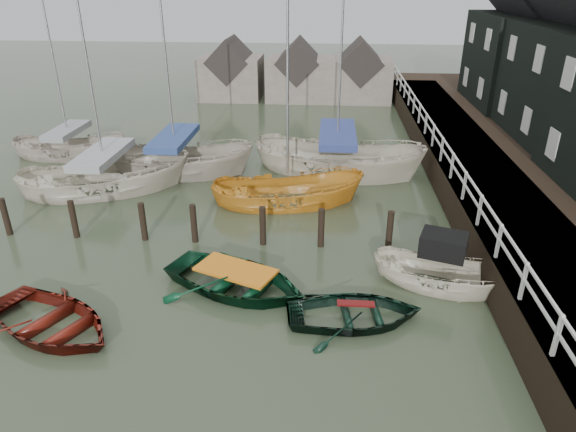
# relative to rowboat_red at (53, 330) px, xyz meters

# --- Properties ---
(ground) EXTENTS (120.00, 120.00, 0.00)m
(ground) POSITION_rel_rowboat_red_xyz_m (3.75, 2.20, 0.00)
(ground) COLOR #2E3824
(ground) RESTS_ON ground
(pier) EXTENTS (3.04, 32.00, 2.70)m
(pier) POSITION_rel_rowboat_red_xyz_m (13.23, 12.20, 0.71)
(pier) COLOR black
(pier) RESTS_ON ground
(mooring_pilings) EXTENTS (13.72, 0.22, 1.80)m
(mooring_pilings) POSITION_rel_rowboat_red_xyz_m (2.64, 5.20, 0.50)
(mooring_pilings) COLOR black
(mooring_pilings) RESTS_ON ground
(far_sheds) EXTENTS (14.00, 4.08, 4.39)m
(far_sheds) POSITION_rel_rowboat_red_xyz_m (4.59, 28.20, 1.86)
(far_sheds) COLOR #665B51
(far_sheds) RESTS_ON ground
(rowboat_red) EXTENTS (4.99, 4.47, 0.85)m
(rowboat_red) POSITION_rel_rowboat_red_xyz_m (0.00, 0.00, 0.00)
(rowboat_red) COLOR #57140C
(rowboat_red) RESTS_ON ground
(rowboat_green) EXTENTS (5.36, 4.68, 0.93)m
(rowboat_green) POSITION_rel_rowboat_red_xyz_m (4.51, 2.31, 0.00)
(rowboat_green) COLOR #08331C
(rowboat_green) RESTS_ON ground
(rowboat_dkgreen) EXTENTS (3.99, 3.10, 0.76)m
(rowboat_dkgreen) POSITION_rel_rowboat_red_xyz_m (7.96, 1.05, 0.00)
(rowboat_dkgreen) COLOR black
(rowboat_dkgreen) RESTS_ON ground
(motorboat) EXTENTS (4.38, 2.78, 2.45)m
(motorboat) POSITION_rel_rowboat_red_xyz_m (10.55, 2.93, 0.10)
(motorboat) COLOR silver
(motorboat) RESTS_ON ground
(sailboat_a) EXTENTS (7.65, 5.05, 10.73)m
(sailboat_a) POSITION_rel_rowboat_red_xyz_m (-2.36, 9.50, 0.06)
(sailboat_a) COLOR beige
(sailboat_a) RESTS_ON ground
(sailboat_b) EXTENTS (7.40, 2.82, 12.40)m
(sailboat_b) POSITION_rel_rowboat_red_xyz_m (0.01, 11.92, 0.06)
(sailboat_b) COLOR #B8AC9D
(sailboat_b) RESTS_ON ground
(sailboat_c) EXTENTS (6.49, 3.30, 9.68)m
(sailboat_c) POSITION_rel_rowboat_red_xyz_m (5.52, 8.79, 0.01)
(sailboat_c) COLOR orange
(sailboat_c) RESTS_ON ground
(sailboat_d) EXTENTS (8.69, 5.11, 12.94)m
(sailboat_d) POSITION_rel_rowboat_red_xyz_m (7.52, 12.55, 0.06)
(sailboat_d) COLOR beige
(sailboat_d) RESTS_ON ground
(sailboat_e) EXTENTS (5.94, 2.40, 9.40)m
(sailboat_e) POSITION_rel_rowboat_red_xyz_m (-6.03, 13.78, 0.06)
(sailboat_e) COLOR #C0B2A4
(sailboat_e) RESTS_ON ground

